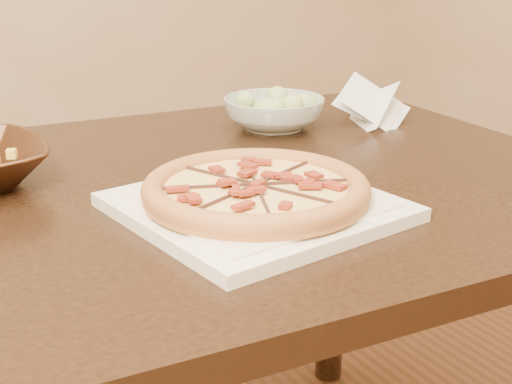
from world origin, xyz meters
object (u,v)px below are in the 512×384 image
dining_table (147,250)px  pizza (256,189)px  plate (256,206)px  salad_bowl (274,113)px

dining_table → pizza: pizza is taller
dining_table → plate: 0.22m
plate → pizza: bearing=125.3°
plate → pizza: (-0.00, 0.00, 0.02)m
plate → salad_bowl: bearing=55.7°
dining_table → pizza: bearing=-61.6°
salad_bowl → plate: bearing=-124.3°
pizza → salad_bowl: size_ratio=1.57×
dining_table → pizza: (0.09, -0.17, 0.13)m
dining_table → salad_bowl: 0.43m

